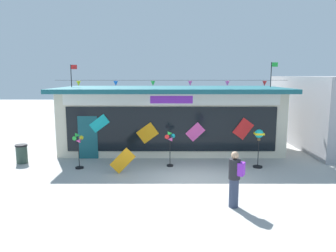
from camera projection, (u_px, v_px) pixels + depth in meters
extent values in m
plane|color=#ADAAA5|center=(195.00, 181.00, 11.83)|extent=(80.00, 80.00, 0.00)
cube|color=beige|center=(172.00, 120.00, 16.83)|extent=(10.77, 4.00, 3.05)
cube|color=#195660|center=(172.00, 89.00, 16.12)|extent=(11.17, 4.93, 0.20)
cube|color=white|center=(172.00, 100.00, 14.62)|extent=(9.91, 0.08, 0.49)
cube|color=purple|center=(172.00, 100.00, 14.59)|extent=(1.94, 0.04, 0.35)
cube|color=black|center=(172.00, 129.00, 14.85)|extent=(9.69, 0.06, 2.08)
cube|color=#195660|center=(89.00, 137.00, 14.91)|extent=(0.90, 0.07, 2.00)
cube|color=#19B7BC|center=(100.00, 123.00, 14.75)|extent=(0.96, 0.03, 0.88)
cube|color=orange|center=(148.00, 133.00, 14.82)|extent=(1.05, 0.03, 1.01)
cube|color=#EA4CA3|center=(196.00, 132.00, 14.81)|extent=(0.93, 0.03, 0.92)
cube|color=red|center=(244.00, 129.00, 14.78)|extent=(0.99, 0.03, 1.05)
cylinder|color=black|center=(172.00, 80.00, 14.21)|extent=(10.34, 0.01, 0.01)
cone|color=yellow|center=(79.00, 83.00, 14.24)|extent=(0.20, 0.20, 0.22)
cone|color=blue|center=(117.00, 83.00, 14.24)|extent=(0.20, 0.20, 0.22)
cone|color=green|center=(154.00, 83.00, 14.24)|extent=(0.20, 0.20, 0.22)
cone|color=#EA4CA3|center=(191.00, 83.00, 14.23)|extent=(0.20, 0.20, 0.22)
cone|color=#EA4CA3|center=(228.00, 83.00, 14.23)|extent=(0.20, 0.20, 0.22)
cone|color=red|center=(265.00, 83.00, 14.22)|extent=(0.20, 0.20, 0.22)
cylinder|color=black|center=(72.00, 76.00, 16.48)|extent=(0.04, 0.04, 1.14)
cube|color=red|center=(75.00, 67.00, 16.41)|extent=(0.32, 0.02, 0.22)
cylinder|color=black|center=(272.00, 75.00, 16.45)|extent=(0.04, 0.04, 1.26)
cube|color=green|center=(276.00, 65.00, 16.37)|extent=(0.32, 0.02, 0.22)
cylinder|color=black|center=(80.00, 168.00, 13.45)|extent=(0.34, 0.34, 0.06)
cylinder|color=black|center=(80.00, 153.00, 13.35)|extent=(0.03, 0.03, 1.30)
cylinder|color=black|center=(79.00, 138.00, 13.21)|extent=(0.06, 0.04, 0.06)
cone|color=yellow|center=(82.00, 138.00, 13.21)|extent=(0.17, 0.18, 0.17)
cone|color=green|center=(79.00, 135.00, 13.19)|extent=(0.18, 0.17, 0.17)
cone|color=green|center=(76.00, 138.00, 13.21)|extent=(0.17, 0.18, 0.17)
cone|color=#EA4CA3|center=(79.00, 141.00, 13.23)|extent=(0.18, 0.17, 0.17)
cylinder|color=black|center=(171.00, 165.00, 13.77)|extent=(0.28, 0.28, 0.06)
cylinder|color=black|center=(171.00, 151.00, 13.67)|extent=(0.03, 0.03, 1.31)
cylinder|color=black|center=(171.00, 136.00, 13.53)|extent=(0.06, 0.04, 0.06)
cone|color=#19B7BC|center=(174.00, 136.00, 13.53)|extent=(0.19, 0.20, 0.19)
cone|color=green|center=(171.00, 133.00, 13.51)|extent=(0.20, 0.19, 0.19)
cone|color=red|center=(168.00, 136.00, 13.53)|extent=(0.19, 0.20, 0.19)
cone|color=#EA4CA3|center=(171.00, 139.00, 13.55)|extent=(0.20, 0.19, 0.19)
cylinder|color=black|center=(258.00, 167.00, 13.57)|extent=(0.40, 0.40, 0.06)
cylinder|color=black|center=(259.00, 153.00, 13.48)|extent=(0.03, 0.03, 1.27)
sphere|color=#19B7BC|center=(260.00, 134.00, 13.35)|extent=(0.36, 0.36, 0.36)
cube|color=yellow|center=(260.00, 134.00, 13.35)|extent=(0.37, 0.37, 0.08)
cube|color=brown|center=(260.00, 139.00, 13.39)|extent=(0.10, 0.10, 0.10)
cylinder|color=#333D56|center=(234.00, 193.00, 9.45)|extent=(0.28, 0.28, 0.86)
cylinder|color=#232328|center=(235.00, 169.00, 9.33)|extent=(0.34, 0.34, 0.60)
sphere|color=tan|center=(236.00, 155.00, 9.27)|extent=(0.22, 0.22, 0.22)
cube|color=purple|center=(242.00, 169.00, 9.23)|extent=(0.27, 0.31, 0.38)
cylinder|color=#2D4238|center=(23.00, 155.00, 14.22)|extent=(0.48, 0.48, 0.76)
cylinder|color=black|center=(22.00, 145.00, 14.16)|extent=(0.52, 0.52, 0.08)
cube|color=orange|center=(123.00, 161.00, 12.70)|extent=(1.03, 0.18, 1.03)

